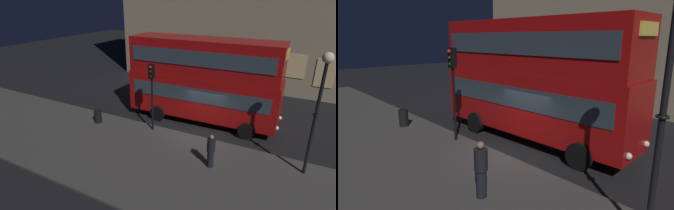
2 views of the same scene
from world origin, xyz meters
The scene contains 7 objects.
ground_plane centered at (0.00, 0.00, 0.00)m, with size 80.00×80.00×0.00m, color black.
sidewalk_slab centered at (0.00, -4.08, 0.06)m, with size 44.00×7.04×0.12m, color #423F3D.
double_decker_bus centered at (-0.75, 1.77, 3.04)m, with size 9.83×2.98×5.46m.
traffic_light_near_kerb centered at (-2.79, -1.14, 3.10)m, with size 0.33×0.37×4.15m.
street_lamp centered at (5.81, -1.59, 4.12)m, with size 0.46×0.46×5.70m.
pedestrian centered at (1.74, -3.19, 0.99)m, with size 0.40×0.40×1.72m.
litter_bin centered at (-6.47, -1.94, 0.56)m, with size 0.48×0.48×0.88m, color black.
Camera 1 is at (5.43, -14.26, 7.94)m, focal length 29.68 mm.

